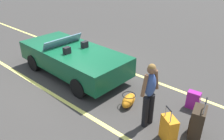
# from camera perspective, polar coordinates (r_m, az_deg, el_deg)

# --- Properties ---
(ground_plane) EXTENTS (80.00, 80.00, 0.00)m
(ground_plane) POSITION_cam_1_polar(r_m,az_deg,el_deg) (7.99, -9.67, -0.88)
(ground_plane) COLOR #383533
(lot_line_near) EXTENTS (18.00, 0.12, 0.01)m
(lot_line_near) POSITION_cam_1_polar(r_m,az_deg,el_deg) (8.82, -2.87, 2.27)
(lot_line_near) COLOR #EAE066
(lot_line_near) RESTS_ON ground_plane
(lot_line_mid) EXTENTS (18.00, 0.12, 0.01)m
(lot_line_mid) POSITION_cam_1_polar(r_m,az_deg,el_deg) (7.35, -17.55, -4.51)
(lot_line_mid) COLOR #EAE066
(lot_line_mid) RESTS_ON ground_plane
(convertible_car) EXTENTS (4.20, 1.95, 1.24)m
(convertible_car) POSITION_cam_1_polar(r_m,az_deg,el_deg) (7.90, -10.93, 3.39)
(convertible_car) COLOR #0F4C2D
(convertible_car) RESTS_ON ground_plane
(suitcase_large_black) EXTENTS (0.39, 0.53, 1.00)m
(suitcase_large_black) POSITION_cam_1_polar(r_m,az_deg,el_deg) (5.47, 21.23, -12.54)
(suitcase_large_black) COLOR #2D2319
(suitcase_large_black) RESTS_ON ground_plane
(suitcase_medium_bright) EXTENTS (0.47, 0.42, 0.90)m
(suitcase_medium_bright) POSITION_cam_1_polar(r_m,az_deg,el_deg) (5.19, 14.50, -14.65)
(suitcase_medium_bright) COLOR orange
(suitcase_medium_bright) RESTS_ON ground_plane
(suitcase_small_carryon) EXTENTS (0.36, 0.23, 0.50)m
(suitcase_small_carryon) POSITION_cam_1_polar(r_m,az_deg,el_deg) (6.42, 20.31, -7.31)
(suitcase_small_carryon) COLOR #991E8C
(suitcase_small_carryon) RESTS_ON ground_plane
(duffel_bag) EXTENTS (0.45, 0.70, 0.34)m
(duffel_bag) POSITION_cam_1_polar(r_m,az_deg,el_deg) (6.19, 4.33, -7.83)
(duffel_bag) COLOR orange
(duffel_bag) RESTS_ON ground_plane
(traveler_person) EXTENTS (0.26, 0.61, 1.65)m
(traveler_person) POSITION_cam_1_polar(r_m,az_deg,el_deg) (5.17, 9.74, -5.68)
(traveler_person) COLOR black
(traveler_person) RESTS_ON ground_plane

